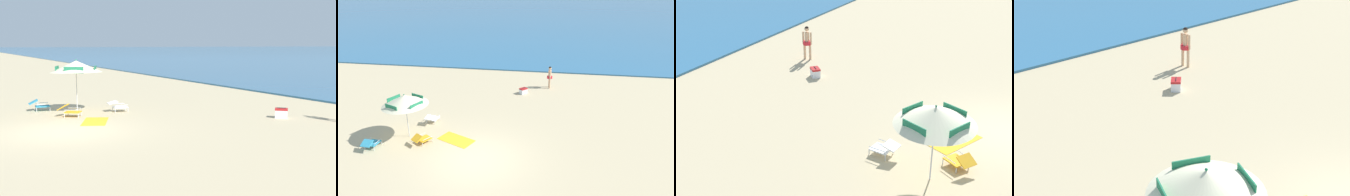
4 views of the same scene
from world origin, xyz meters
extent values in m
plane|color=tan|center=(0.00, 0.00, 0.00)|extent=(800.00, 800.00, 0.00)
cylinder|color=silver|center=(-3.86, 1.47, 1.12)|extent=(0.04, 0.04, 2.25)
cone|color=beige|center=(-3.86, 1.47, 1.99)|extent=(2.54, 2.53, 0.57)
cube|color=#1E724C|center=(-3.55, 2.22, 1.88)|extent=(0.75, 0.34, 0.28)
cube|color=#1E724C|center=(-4.61, 1.78, 1.88)|extent=(0.34, 0.75, 0.28)
cube|color=#1E724C|center=(-4.17, 0.73, 1.88)|extent=(0.75, 0.34, 0.28)
cube|color=#1E724C|center=(-3.12, 1.17, 1.88)|extent=(0.34, 0.75, 0.28)
sphere|color=#1E724C|center=(-3.86, 1.47, 2.28)|extent=(0.06, 0.06, 0.06)
cube|color=gold|center=(-2.86, 1.03, 0.20)|extent=(0.76, 0.78, 0.04)
cube|color=gold|center=(-3.07, 0.69, 0.40)|extent=(0.62, 0.58, 0.24)
cylinder|color=silver|center=(-2.92, 1.40, 0.09)|extent=(0.03, 0.03, 0.18)
cylinder|color=silver|center=(-2.50, 1.15, 0.09)|extent=(0.03, 0.03, 0.18)
cylinder|color=silver|center=(-3.21, 0.91, 0.09)|extent=(0.03, 0.03, 0.18)
cylinder|color=silver|center=(-2.80, 0.66, 0.09)|extent=(0.03, 0.03, 0.18)
cylinder|color=silver|center=(-3.09, 1.18, 0.32)|extent=(0.30, 0.47, 0.02)
cylinder|color=silver|center=(-2.62, 0.88, 0.32)|extent=(0.30, 0.47, 0.02)
cube|color=white|center=(-3.28, 3.23, 0.20)|extent=(0.58, 0.65, 0.04)
cube|color=white|center=(-3.32, 2.88, 0.42)|extent=(0.54, 0.47, 0.14)
cylinder|color=silver|center=(-3.50, 3.54, 0.09)|extent=(0.03, 0.03, 0.18)
cylinder|color=silver|center=(-3.01, 3.49, 0.09)|extent=(0.03, 0.03, 0.18)
cylinder|color=silver|center=(-3.56, 2.98, 0.09)|extent=(0.03, 0.03, 0.18)
cylinder|color=silver|center=(-3.07, 2.92, 0.09)|extent=(0.03, 0.03, 0.18)
cylinder|color=silver|center=(-3.56, 3.26, 0.32)|extent=(0.08, 0.54, 0.02)
cylinder|color=silver|center=(-3.01, 3.20, 0.32)|extent=(0.08, 0.54, 0.02)
cylinder|color=#D8A87F|center=(2.99, 9.74, 0.39)|extent=(0.11, 0.11, 0.78)
cylinder|color=#D8A87F|center=(2.95, 10.01, 0.39)|extent=(0.11, 0.11, 0.78)
cylinder|color=red|center=(2.97, 9.87, 0.80)|extent=(0.39, 0.39, 0.16)
cylinder|color=#D8A87F|center=(2.97, 9.87, 1.06)|extent=(0.22, 0.22, 0.56)
cylinder|color=#D8A87F|center=(3.00, 9.68, 1.05)|extent=(0.08, 0.08, 0.59)
cylinder|color=#D8A87F|center=(2.94, 10.07, 1.05)|extent=(0.08, 0.08, 0.59)
sphere|color=#D8A87F|center=(2.97, 9.87, 1.48)|extent=(0.21, 0.21, 0.21)
sphere|color=black|center=(2.97, 9.87, 1.50)|extent=(0.20, 0.20, 0.20)
cube|color=white|center=(1.23, 8.38, 0.16)|extent=(0.57, 0.58, 0.32)
cube|color=red|center=(1.23, 8.38, 0.36)|extent=(0.59, 0.60, 0.08)
cylinder|color=black|center=(1.23, 8.38, 0.42)|extent=(0.24, 0.26, 0.02)
cube|color=gold|center=(-1.40, 1.50, 0.01)|extent=(2.01, 1.54, 0.01)
camera|label=1|loc=(14.50, -3.45, 2.94)|focal=46.60mm
camera|label=2|loc=(3.13, -10.91, 7.53)|focal=31.88mm
camera|label=3|loc=(-14.76, -1.67, 7.54)|focal=50.28mm
camera|label=4|loc=(-9.07, -3.91, 7.20)|focal=53.06mm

